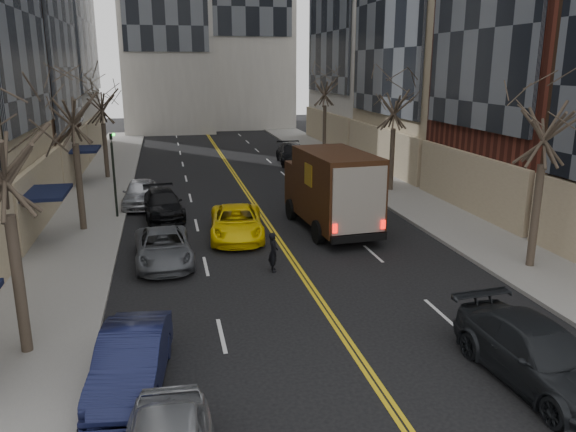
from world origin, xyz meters
name	(u,v)px	position (x,y,z in m)	size (l,w,h in m)	color
sidewalk_left	(96,197)	(-9.00, 27.00, 0.07)	(4.00, 66.00, 0.15)	slate
sidewalk_right	(381,184)	(9.00, 27.00, 0.07)	(4.00, 66.00, 0.15)	slate
tree_lf_mid	(70,90)	(-8.80, 20.00, 6.60)	(3.20, 3.20, 8.91)	#382D23
tree_lf_far	(100,90)	(-8.80, 33.00, 6.02)	(3.20, 3.20, 8.12)	#382D23
tree_rt_near	(549,100)	(8.80, 11.00, 6.45)	(3.20, 3.20, 8.71)	#382D23
tree_rt_mid	(395,91)	(8.80, 25.00, 6.17)	(3.20, 3.20, 8.32)	#382D23
tree_rt_far	(325,76)	(8.80, 40.00, 6.74)	(3.20, 3.20, 9.11)	#382D23
traffic_signal	(113,165)	(-7.39, 22.00, 2.82)	(0.29, 0.26, 4.70)	black
ups_truck	(331,190)	(2.77, 17.83, 1.94)	(3.25, 7.18, 3.85)	black
observer_sedan	(538,355)	(3.93, 3.81, 0.76)	(2.48, 5.35, 1.51)	black
taxi	(237,223)	(-1.81, 17.53, 0.70)	(2.34, 5.07, 1.41)	yellow
pedestrian	(273,252)	(-0.99, 12.91, 0.77)	(0.56, 0.37, 1.54)	black
parked_lf_b	(132,360)	(-5.90, 5.79, 0.72)	(1.53, 4.38, 1.44)	#101433
parked_lf_c	(163,247)	(-5.10, 14.76, 0.65)	(2.17, 4.71, 1.31)	#54575C
parked_lf_d	(163,204)	(-5.10, 21.94, 0.68)	(1.92, 4.72, 1.37)	black
parked_lf_e	(140,193)	(-6.30, 24.63, 0.75)	(1.76, 4.38, 1.49)	#B5B7BD
parked_rt_a	(329,178)	(5.10, 26.01, 0.81)	(1.70, 4.89, 1.61)	#46474D
parked_rt_b	(325,165)	(6.30, 31.17, 0.76)	(2.52, 5.47, 1.52)	#A9ADB1
parked_rt_c	(292,154)	(5.10, 36.31, 0.78)	(2.20, 5.40, 1.57)	black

